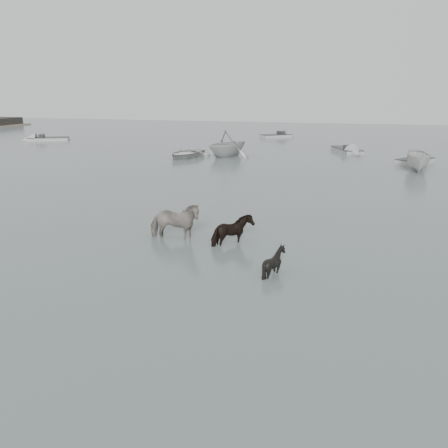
{
  "coord_description": "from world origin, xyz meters",
  "views": [
    {
      "loc": [
        5.44,
        -13.02,
        5.44
      ],
      "look_at": [
        1.64,
        1.09,
        1.0
      ],
      "focal_mm": 35.0,
      "sensor_mm": 36.0,
      "label": 1
    }
  ],
  "objects": [
    {
      "name": "boat_small",
      "position": [
        10.79,
        20.67,
        0.78
      ],
      "size": [
        1.73,
        4.1,
        1.56
      ],
      "primitive_type": "imported",
      "rotation": [
        0.0,
        0.0,
        -0.05
      ],
      "color": "beige",
      "rests_on": "ground"
    },
    {
      "name": "rowboat_lead",
      "position": [
        -7.57,
        22.65,
        0.46
      ],
      "size": [
        4.08,
        5.04,
        0.92
      ],
      "primitive_type": "imported",
      "rotation": [
        0.0,
        0.0,
        -0.22
      ],
      "color": "beige",
      "rests_on": "ground"
    },
    {
      "name": "rowboat_trail",
      "position": [
        -4.23,
        24.15,
        1.21
      ],
      "size": [
        5.69,
        5.95,
        2.43
      ],
      "primitive_type": "imported",
      "rotation": [
        0.0,
        0.0,
        2.65
      ],
      "color": "#AEB0AD",
      "rests_on": "ground"
    },
    {
      "name": "skiff_port",
      "position": [
        11.11,
        24.3,
        0.38
      ],
      "size": [
        4.0,
        4.81,
        0.75
      ],
      "primitive_type": null,
      "rotation": [
        0.0,
        0.0,
        0.97
      ],
      "color": "#A7A9A6",
      "rests_on": "ground"
    },
    {
      "name": "skiff_mid",
      "position": [
        5.87,
        29.73,
        0.38
      ],
      "size": [
        3.59,
        6.05,
        0.75
      ],
      "primitive_type": null,
      "rotation": [
        0.0,
        0.0,
        -1.2
      ],
      "color": "gray",
      "rests_on": "ground"
    },
    {
      "name": "skiff_far",
      "position": [
        -2.61,
        41.79,
        0.38
      ],
      "size": [
        5.14,
        4.53,
        0.75
      ],
      "primitive_type": null,
      "rotation": [
        0.0,
        0.0,
        0.67
      ],
      "color": "#9D9F9D",
      "rests_on": "ground"
    },
    {
      "name": "pony_dark",
      "position": [
        1.79,
        1.84,
        0.68
      ],
      "size": [
        1.51,
        1.64,
        1.36
      ],
      "primitive_type": "imported",
      "rotation": [
        0.0,
        0.0,
        1.25
      ],
      "color": "black",
      "rests_on": "ground"
    },
    {
      "name": "ground",
      "position": [
        0.0,
        0.0,
        0.0
      ],
      "size": [
        140.0,
        140.0,
        0.0
      ],
      "primitive_type": "plane",
      "color": "#4F5E5C",
      "rests_on": "ground"
    },
    {
      "name": "skiff_outer",
      "position": [
        -27.61,
        31.29,
        0.38
      ],
      "size": [
        6.21,
        4.12,
        0.75
      ],
      "primitive_type": null,
      "rotation": [
        0.0,
        0.0,
        3.59
      ],
      "color": "#A1A29D",
      "rests_on": "ground"
    },
    {
      "name": "pony_black",
      "position": [
        3.67,
        -0.45,
        0.55
      ],
      "size": [
        1.29,
        1.24,
        1.1
      ],
      "primitive_type": "imported",
      "rotation": [
        0.0,
        0.0,
        2.02
      ],
      "color": "black",
      "rests_on": "ground"
    },
    {
      "name": "pony_pinto",
      "position": [
        -0.53,
        1.88,
        0.86
      ],
      "size": [
        2.13,
        1.19,
        1.71
      ],
      "primitive_type": "imported",
      "rotation": [
        0.0,
        0.0,
        1.71
      ],
      "color": "black",
      "rests_on": "ground"
    }
  ]
}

